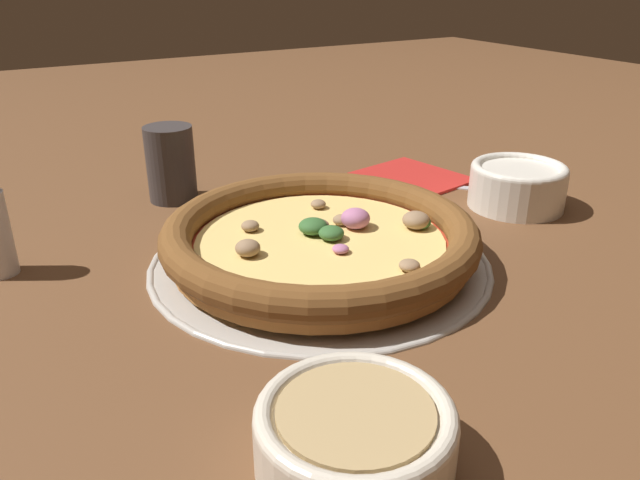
# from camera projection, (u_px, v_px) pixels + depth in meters

# --- Properties ---
(ground_plane) EXTENTS (3.00, 3.00, 0.00)m
(ground_plane) POSITION_uv_depth(u_px,v_px,m) (320.00, 262.00, 0.65)
(ground_plane) COLOR brown
(pizza_tray) EXTENTS (0.35, 0.35, 0.01)m
(pizza_tray) POSITION_uv_depth(u_px,v_px,m) (320.00, 259.00, 0.64)
(pizza_tray) COLOR #B7B2A8
(pizza_tray) RESTS_ON ground_plane
(pizza) EXTENTS (0.32, 0.32, 0.04)m
(pizza) POSITION_uv_depth(u_px,v_px,m) (320.00, 237.00, 0.63)
(pizza) COLOR #A86B33
(pizza) RESTS_ON pizza_tray
(bowl_near) EXTENTS (0.12, 0.12, 0.05)m
(bowl_near) POSITION_uv_depth(u_px,v_px,m) (355.00, 434.00, 0.38)
(bowl_near) COLOR beige
(bowl_near) RESTS_ON ground_plane
(bowl_far) EXTENTS (0.12, 0.12, 0.06)m
(bowl_far) POSITION_uv_depth(u_px,v_px,m) (517.00, 184.00, 0.78)
(bowl_far) COLOR silver
(bowl_far) RESTS_ON ground_plane
(drinking_cup) EXTENTS (0.06, 0.06, 0.10)m
(drinking_cup) POSITION_uv_depth(u_px,v_px,m) (171.00, 164.00, 0.80)
(drinking_cup) COLOR #383333
(drinking_cup) RESTS_ON ground_plane
(napkin) EXTENTS (0.16, 0.15, 0.01)m
(napkin) POSITION_uv_depth(u_px,v_px,m) (412.00, 176.00, 0.89)
(napkin) COLOR #B2231E
(napkin) RESTS_ON ground_plane
(fork) EXTENTS (0.14, 0.14, 0.00)m
(fork) POSITION_uv_depth(u_px,v_px,m) (398.00, 181.00, 0.88)
(fork) COLOR #B7B7BC
(fork) RESTS_ON ground_plane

